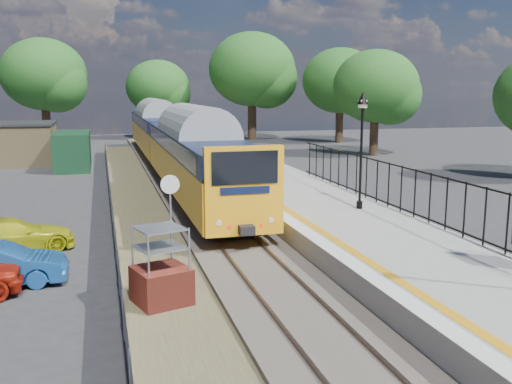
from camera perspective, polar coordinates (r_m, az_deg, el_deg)
name	(u,v)px	position (r m, az deg, el deg)	size (l,w,h in m)	color
ground	(277,293)	(16.03, 2.10, -10.10)	(120.00, 120.00, 0.00)	#2D2D30
track_bed	(201,217)	(24.96, -5.56, -2.50)	(5.90, 80.00, 0.29)	#473F38
platform	(315,211)	(24.52, 5.93, -1.88)	(5.00, 70.00, 0.90)	gray
platform_edge	(269,203)	(23.77, 1.30, -1.09)	(0.90, 70.00, 0.01)	silver
victorian_lamp_north	(362,123)	(22.62, 10.56, 6.83)	(0.44, 0.44, 4.60)	black
palisade_fence	(442,201)	(20.27, 18.13, -0.90)	(0.12, 26.00, 2.00)	black
wire_fence	(111,200)	(26.81, -14.30, -0.78)	(0.06, 52.00, 1.20)	#999EA3
outbuilding	(12,145)	(46.18, -23.20, 4.36)	(10.80, 10.10, 3.12)	#9B8657
tree_line	(162,79)	(56.67, -9.41, 11.12)	(56.80, 43.80, 11.88)	#332319
train	(171,138)	(38.82, -8.54, 5.33)	(2.82, 40.83, 3.51)	#F3A315
brick_plinth	(161,268)	(15.10, -9.48, -7.46)	(1.64, 1.64, 2.11)	maroon
speed_sign	(171,204)	(18.03, -8.55, -1.20)	(0.60, 0.10, 2.96)	#999EA3
car_yellow	(11,236)	(21.34, -23.33, -4.05)	(1.72, 4.24, 1.23)	gold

